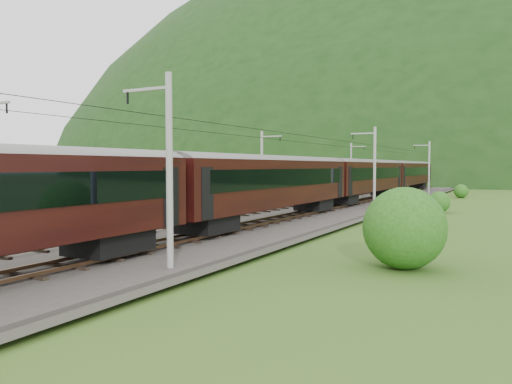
% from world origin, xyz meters
% --- Properties ---
extents(ground, '(600.00, 600.00, 0.00)m').
position_xyz_m(ground, '(0.00, 0.00, 0.00)').
color(ground, '#2B5119').
rests_on(ground, ground).
extents(railbed, '(14.00, 220.00, 0.30)m').
position_xyz_m(railbed, '(0.00, 10.00, 0.15)').
color(railbed, '#38332D').
rests_on(railbed, ground).
extents(track_left, '(2.40, 220.00, 0.27)m').
position_xyz_m(track_left, '(-2.40, 10.00, 0.37)').
color(track_left, brown).
rests_on(track_left, railbed).
extents(track_right, '(2.40, 220.00, 0.27)m').
position_xyz_m(track_right, '(2.40, 10.00, 0.37)').
color(track_right, brown).
rests_on(track_right, railbed).
extents(catenary_left, '(2.54, 192.28, 8.00)m').
position_xyz_m(catenary_left, '(-6.12, 32.00, 4.50)').
color(catenary_left, gray).
rests_on(catenary_left, railbed).
extents(catenary_right, '(2.54, 192.28, 8.00)m').
position_xyz_m(catenary_right, '(6.12, 32.00, 4.50)').
color(catenary_right, gray).
rests_on(catenary_right, railbed).
extents(overhead_wires, '(4.83, 198.00, 0.03)m').
position_xyz_m(overhead_wires, '(0.00, 10.00, 7.10)').
color(overhead_wires, black).
rests_on(overhead_wires, ground).
extents(mountain_main, '(504.00, 360.00, 244.00)m').
position_xyz_m(mountain_main, '(0.00, 260.00, 0.00)').
color(mountain_main, black).
rests_on(mountain_main, ground).
extents(mountain_ridge, '(336.00, 280.00, 132.00)m').
position_xyz_m(mountain_ridge, '(-120.00, 300.00, 0.00)').
color(mountain_ridge, black).
rests_on(mountain_ridge, ground).
extents(train, '(3.32, 158.54, 5.80)m').
position_xyz_m(train, '(2.40, 29.44, 3.88)').
color(train, black).
rests_on(train, ground).
extents(hazard_post_near, '(0.17, 0.17, 1.55)m').
position_xyz_m(hazard_post_near, '(-0.27, 62.90, 1.07)').
color(hazard_post_near, red).
rests_on(hazard_post_near, railbed).
extents(hazard_post_far, '(0.14, 0.14, 1.33)m').
position_xyz_m(hazard_post_far, '(0.36, 45.68, 0.97)').
color(hazard_post_far, red).
rests_on(hazard_post_far, railbed).
extents(signal, '(0.22, 0.22, 1.95)m').
position_xyz_m(signal, '(-4.06, 40.08, 1.44)').
color(signal, black).
rests_on(signal, railbed).
extents(vegetation_left, '(9.30, 145.55, 6.27)m').
position_xyz_m(vegetation_left, '(-12.83, 31.71, 2.18)').
color(vegetation_left, '#204B14').
rests_on(vegetation_left, ground).
extents(vegetation_right, '(5.86, 104.31, 3.24)m').
position_xyz_m(vegetation_right, '(13.38, -6.83, 1.41)').
color(vegetation_right, '#204B14').
rests_on(vegetation_right, ground).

